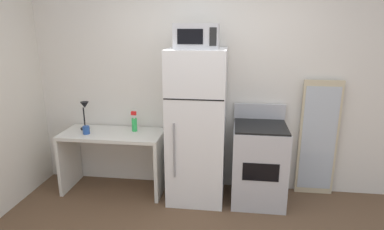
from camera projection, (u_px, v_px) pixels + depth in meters
The scene contains 9 objects.
wall_back_white at pixel (210, 84), 3.93m from camera, with size 5.00×0.10×2.60m, color silver.
desk at pixel (113, 150), 3.96m from camera, with size 1.21×0.54×0.75m.
desk_lamp at pixel (85, 111), 3.94m from camera, with size 0.14×0.12×0.35m.
spray_bottle at pixel (134, 123), 3.93m from camera, with size 0.06×0.06×0.25m.
coffee_mug at pixel (86, 130), 3.84m from camera, with size 0.08×0.08×0.10m, color #264C99.
refrigerator at pixel (197, 127), 3.70m from camera, with size 0.64×0.64×1.75m.
microwave at pixel (197, 36), 3.41m from camera, with size 0.46×0.35×0.26m.
oven_range at pixel (259, 163), 3.73m from camera, with size 0.60×0.61×1.10m.
leaning_mirror at pixel (318, 139), 3.83m from camera, with size 0.44×0.03×1.40m.
Camera 1 is at (0.29, -2.18, 2.00)m, focal length 30.45 mm.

